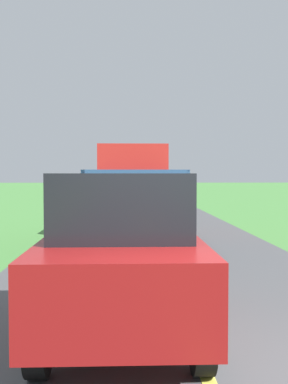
% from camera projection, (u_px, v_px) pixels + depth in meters
% --- Properties ---
extents(centre_line, '(0.14, 108.00, 0.01)m').
position_uv_depth(centre_line, '(209.00, 382.00, 4.27)').
color(centre_line, '#E0D64C').
rests_on(centre_line, road_surface).
extents(banana_truck_near, '(2.38, 5.82, 2.80)m').
position_uv_depth(banana_truck_near, '(132.00, 191.00, 13.67)').
color(banana_truck_near, '#2D2D30').
rests_on(banana_truck_near, road_surface).
extents(following_car, '(1.74, 4.10, 1.92)m').
position_uv_depth(following_car, '(122.00, 251.00, 5.61)').
color(following_car, maroon).
rests_on(following_car, road_surface).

